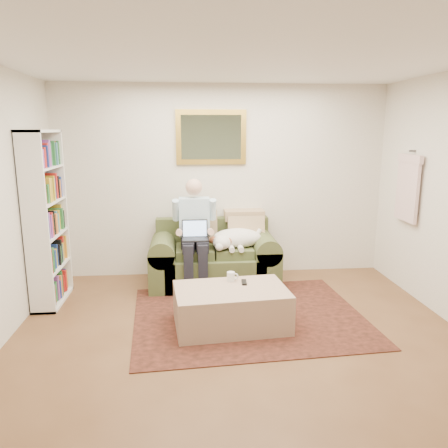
{
  "coord_description": "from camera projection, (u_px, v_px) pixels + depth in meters",
  "views": [
    {
      "loc": [
        -0.51,
        -3.45,
        2.0
      ],
      "look_at": [
        -0.07,
        1.37,
        0.95
      ],
      "focal_mm": 35.0,
      "sensor_mm": 36.0,
      "label": 1
    }
  ],
  "objects": [
    {
      "name": "room_shell",
      "position": [
        242.0,
        210.0,
        3.9
      ],
      "size": [
        4.51,
        5.0,
        2.61
      ],
      "color": "brown",
      "rests_on": "ground"
    },
    {
      "name": "rug",
      "position": [
        248.0,
        316.0,
        4.78
      ],
      "size": [
        2.59,
        2.13,
        0.01
      ],
      "primitive_type": "cube",
      "rotation": [
        0.0,
        0.0,
        0.07
      ],
      "color": "black",
      "rests_on": "room_shell"
    },
    {
      "name": "sofa",
      "position": [
        214.0,
        263.0,
        5.75
      ],
      "size": [
        1.65,
        0.84,
        0.99
      ],
      "color": "#4F552D",
      "rests_on": "room_shell"
    },
    {
      "name": "seated_man",
      "position": [
        195.0,
        235.0,
        5.49
      ],
      "size": [
        0.54,
        0.78,
        1.39
      ],
      "primitive_type": null,
      "color": "#8CC1D8",
      "rests_on": "sofa"
    },
    {
      "name": "laptop",
      "position": [
        195.0,
        234.0,
        5.42
      ],
      "size": [
        0.32,
        0.25,
        0.23
      ],
      "color": "black",
      "rests_on": "seated_man"
    },
    {
      "name": "sleeping_dog",
      "position": [
        237.0,
        238.0,
        5.62
      ],
      "size": [
        0.68,
        0.43,
        0.25
      ],
      "primitive_type": null,
      "color": "white",
      "rests_on": "sofa"
    },
    {
      "name": "ottoman",
      "position": [
        231.0,
        308.0,
        4.49
      ],
      "size": [
        1.2,
        0.82,
        0.41
      ],
      "primitive_type": "cube",
      "rotation": [
        0.0,
        0.0,
        0.09
      ],
      "color": "tan",
      "rests_on": "room_shell"
    },
    {
      "name": "coffee_mug",
      "position": [
        231.0,
        277.0,
        4.66
      ],
      "size": [
        0.08,
        0.08,
        0.1
      ],
      "primitive_type": "cylinder",
      "color": "white",
      "rests_on": "ottoman"
    },
    {
      "name": "tv_remote",
      "position": [
        244.0,
        282.0,
        4.6
      ],
      "size": [
        0.06,
        0.15,
        0.02
      ],
      "primitive_type": "cube",
      "rotation": [
        0.0,
        0.0,
        -0.07
      ],
      "color": "black",
      "rests_on": "ottoman"
    },
    {
      "name": "bookshelf",
      "position": [
        46.0,
        219.0,
        4.99
      ],
      "size": [
        0.28,
        0.8,
        2.0
      ],
      "primitive_type": null,
      "color": "white",
      "rests_on": "room_shell"
    },
    {
      "name": "wall_mirror",
      "position": [
        211.0,
        137.0,
        5.82
      ],
      "size": [
        0.94,
        0.04,
        0.72
      ],
      "color": "gold",
      "rests_on": "room_shell"
    },
    {
      "name": "hanging_shirt",
      "position": [
        408.0,
        184.0,
        5.29
      ],
      "size": [
        0.06,
        0.52,
        0.9
      ],
      "primitive_type": null,
      "color": "beige",
      "rests_on": "room_shell"
    }
  ]
}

